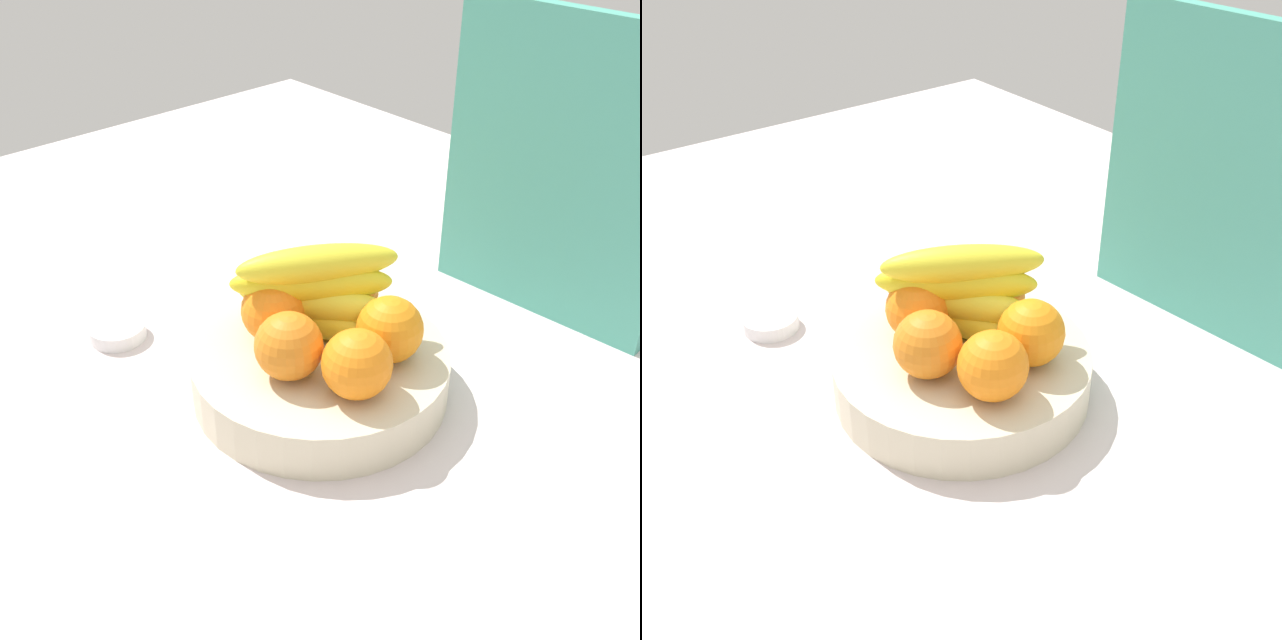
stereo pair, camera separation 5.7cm
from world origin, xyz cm
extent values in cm
cube|color=silver|center=(0.00, 0.00, -1.50)|extent=(180.00, 140.00, 3.00)
cylinder|color=beige|center=(-3.40, 0.58, 2.60)|extent=(27.31, 27.31, 5.20)
sphere|color=orange|center=(3.98, -1.35, 8.67)|extent=(6.95, 6.95, 6.95)
sphere|color=orange|center=(2.04, 5.19, 8.67)|extent=(6.95, 6.95, 6.95)
sphere|color=orange|center=(-5.86, 6.70, 8.67)|extent=(6.95, 6.95, 6.95)
sphere|color=orange|center=(-8.58, -1.30, 8.67)|extent=(6.95, 6.95, 6.95)
sphere|color=orange|center=(-2.63, -4.25, 8.67)|extent=(6.95, 6.95, 6.95)
ellipsoid|color=yellow|center=(-6.79, 2.37, 7.20)|extent=(17.40, 9.08, 4.00)
ellipsoid|color=yellow|center=(-6.26, 2.31, 9.40)|extent=(16.56, 12.34, 4.00)
ellipsoid|color=yellow|center=(-6.53, 2.15, 11.60)|extent=(14.00, 15.59, 4.00)
ellipsoid|color=yellow|center=(-6.11, 2.75, 13.80)|extent=(12.13, 16.65, 4.00)
cube|color=teal|center=(2.17, 31.45, 18.00)|extent=(28.06, 3.66, 36.00)
cylinder|color=white|center=(-26.93, -10.46, 0.89)|extent=(6.66, 6.66, 1.77)
camera|label=1|loc=(46.56, -44.59, 54.38)|focal=44.69mm
camera|label=2|loc=(50.17, -40.25, 54.38)|focal=44.69mm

